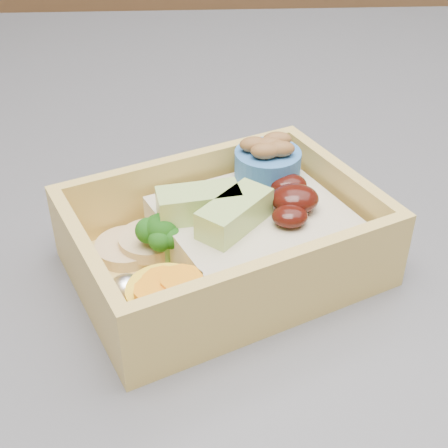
{
  "coord_description": "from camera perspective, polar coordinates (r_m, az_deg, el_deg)",
  "views": [
    {
      "loc": [
        0.01,
        -0.55,
        1.17
      ],
      "look_at": [
        0.03,
        -0.24,
        0.95
      ],
      "focal_mm": 50.0,
      "sensor_mm": 36.0,
      "label": 1
    }
  ],
  "objects": [
    {
      "name": "bento_box",
      "position": [
        0.39,
        0.59,
        -1.08
      ],
      "size": [
        0.22,
        0.19,
        0.07
      ],
      "rotation": [
        0.0,
        0.0,
        0.43
      ],
      "color": "#DFB95C",
      "rests_on": "island"
    }
  ]
}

